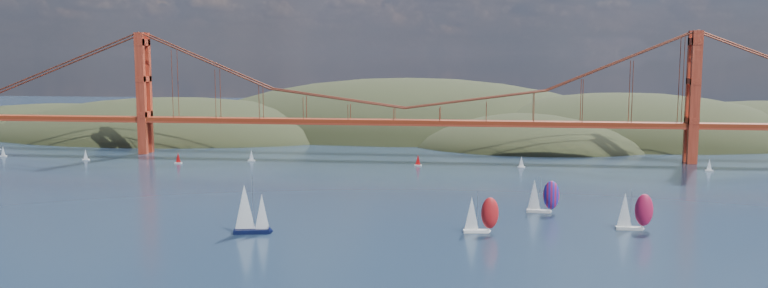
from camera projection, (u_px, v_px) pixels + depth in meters
ground at (317, 280)px, 151.91m from camera, size 1200.00×1200.00×0.00m
headlands at (502, 157)px, 421.67m from camera, size 725.00×225.00×96.00m
bridge at (402, 84)px, 325.44m from camera, size 552.00×12.00×55.00m
sloop_navy at (250, 209)px, 190.24m from camera, size 9.46×6.04×14.11m
racer_0 at (480, 214)px, 191.27m from camera, size 9.24×4.47×10.41m
racer_1 at (634, 211)px, 194.26m from camera, size 9.43×3.86×10.83m
racer_rwb at (542, 195)px, 215.39m from camera, size 9.31×3.91×10.62m
distant_boat_0 at (3, 151)px, 332.47m from camera, size 3.00×2.00×4.70m
distant_boat_1 at (86, 155)px, 321.56m from camera, size 3.00×2.00×4.70m
distant_boat_2 at (178, 158)px, 311.48m from camera, size 3.00×2.00×4.70m
distant_boat_3 at (251, 156)px, 318.43m from camera, size 3.00×2.00×4.70m
distant_boat_4 at (709, 165)px, 291.30m from camera, size 3.00×2.00×4.70m
distant_boat_8 at (521, 162)px, 300.00m from camera, size 3.00×2.00×4.70m
distant_boat_9 at (418, 160)px, 304.93m from camera, size 3.00×2.00×4.70m
gull at (0, 149)px, 192.99m from camera, size 0.90×0.25×0.17m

